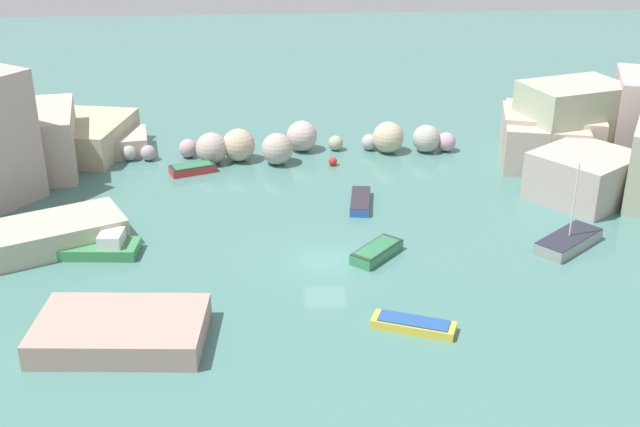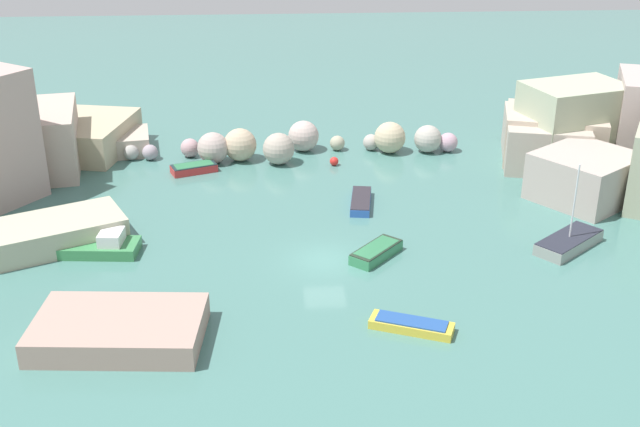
{
  "view_description": "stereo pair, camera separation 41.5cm",
  "coord_description": "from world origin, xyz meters",
  "px_view_note": "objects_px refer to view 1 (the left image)",
  "views": [
    {
      "loc": [
        -3.3,
        -41.86,
        21.95
      ],
      "look_at": [
        0.0,
        4.53,
        1.0
      ],
      "focal_mm": 44.95,
      "sensor_mm": 36.0,
      "label": 1
    },
    {
      "loc": [
        -2.88,
        -41.89,
        21.95
      ],
      "look_at": [
        0.0,
        4.53,
        1.0
      ],
      "focal_mm": 44.95,
      "sensor_mm": 36.0,
      "label": 2
    }
  ],
  "objects_px": {
    "moored_boat_2": "(414,325)",
    "moored_boat_3": "(360,201)",
    "moored_boat_0": "(193,168)",
    "moored_boat_5": "(377,252)",
    "stone_dock": "(121,330)",
    "channel_buoy": "(333,161)",
    "moored_boat_1": "(569,241)",
    "moored_boat_4": "(100,247)"
  },
  "relations": [
    {
      "from": "moored_boat_2",
      "to": "moored_boat_4",
      "type": "bearing_deg",
      "value": -7.05
    },
    {
      "from": "moored_boat_0",
      "to": "moored_boat_5",
      "type": "xyz_separation_m",
      "value": [
        11.96,
        -14.71,
        0.03
      ]
    },
    {
      "from": "stone_dock",
      "to": "channel_buoy",
      "type": "distance_m",
      "value": 26.69
    },
    {
      "from": "moored_boat_1",
      "to": "moored_boat_4",
      "type": "xyz_separation_m",
      "value": [
        -28.32,
        1.05,
        0.09
      ]
    },
    {
      "from": "moored_boat_2",
      "to": "moored_boat_3",
      "type": "bearing_deg",
      "value": -64.87
    },
    {
      "from": "stone_dock",
      "to": "moored_boat_5",
      "type": "distance_m",
      "value": 15.97
    },
    {
      "from": "channel_buoy",
      "to": "moored_boat_0",
      "type": "xyz_separation_m",
      "value": [
        -10.66,
        -0.78,
        -0.01
      ]
    },
    {
      "from": "moored_boat_1",
      "to": "moored_boat_3",
      "type": "distance_m",
      "value": 13.95
    },
    {
      "from": "moored_boat_0",
      "to": "moored_boat_2",
      "type": "height_order",
      "value": "moored_boat_0"
    },
    {
      "from": "moored_boat_0",
      "to": "moored_boat_1",
      "type": "bearing_deg",
      "value": 128.3
    },
    {
      "from": "moored_boat_2",
      "to": "moored_boat_3",
      "type": "relative_size",
      "value": 1.01
    },
    {
      "from": "moored_boat_5",
      "to": "moored_boat_3",
      "type": "bearing_deg",
      "value": 41.76
    },
    {
      "from": "stone_dock",
      "to": "moored_boat_5",
      "type": "bearing_deg",
      "value": 30.57
    },
    {
      "from": "moored_boat_1",
      "to": "stone_dock",
      "type": "bearing_deg",
      "value": 158.75
    },
    {
      "from": "channel_buoy",
      "to": "moored_boat_1",
      "type": "xyz_separation_m",
      "value": [
        13.16,
        -14.98,
        0.06
      ]
    },
    {
      "from": "channel_buoy",
      "to": "moored_boat_3",
      "type": "height_order",
      "value": "channel_buoy"
    },
    {
      "from": "channel_buoy",
      "to": "moored_boat_3",
      "type": "bearing_deg",
      "value": -80.99
    },
    {
      "from": "moored_boat_1",
      "to": "channel_buoy",
      "type": "bearing_deg",
      "value": 91.43
    },
    {
      "from": "moored_boat_5",
      "to": "stone_dock",
      "type": "bearing_deg",
      "value": 161.81
    },
    {
      "from": "moored_boat_1",
      "to": "moored_boat_5",
      "type": "bearing_deg",
      "value": 142.59
    },
    {
      "from": "moored_boat_0",
      "to": "channel_buoy",
      "type": "bearing_deg",
      "value": 163.27
    },
    {
      "from": "moored_boat_0",
      "to": "moored_boat_5",
      "type": "height_order",
      "value": "moored_boat_5"
    },
    {
      "from": "channel_buoy",
      "to": "moored_boat_2",
      "type": "bearing_deg",
      "value": -84.96
    },
    {
      "from": "moored_boat_3",
      "to": "moored_boat_4",
      "type": "xyz_separation_m",
      "value": [
        -16.39,
        -6.17,
        0.2
      ]
    },
    {
      "from": "channel_buoy",
      "to": "moored_boat_1",
      "type": "relative_size",
      "value": 0.12
    },
    {
      "from": "moored_boat_0",
      "to": "moored_boat_5",
      "type": "bearing_deg",
      "value": 108.22
    },
    {
      "from": "stone_dock",
      "to": "moored_boat_4",
      "type": "distance_m",
      "value": 10.05
    },
    {
      "from": "moored_boat_2",
      "to": "moored_boat_3",
      "type": "xyz_separation_m",
      "value": [
        -0.84,
        15.77,
        0.02
      ]
    },
    {
      "from": "channel_buoy",
      "to": "moored_boat_2",
      "type": "height_order",
      "value": "channel_buoy"
    },
    {
      "from": "stone_dock",
      "to": "moored_boat_3",
      "type": "height_order",
      "value": "stone_dock"
    },
    {
      "from": "moored_boat_0",
      "to": "moored_boat_3",
      "type": "distance_m",
      "value": 13.79
    },
    {
      "from": "moored_boat_2",
      "to": "moored_boat_5",
      "type": "xyz_separation_m",
      "value": [
        -0.77,
        8.03,
        0.09
      ]
    },
    {
      "from": "moored_boat_0",
      "to": "moored_boat_3",
      "type": "height_order",
      "value": "moored_boat_0"
    },
    {
      "from": "moored_boat_1",
      "to": "moored_boat_2",
      "type": "xyz_separation_m",
      "value": [
        -11.09,
        -8.54,
        -0.13
      ]
    },
    {
      "from": "channel_buoy",
      "to": "moored_boat_3",
      "type": "relative_size",
      "value": 0.16
    },
    {
      "from": "stone_dock",
      "to": "moored_boat_2",
      "type": "bearing_deg",
      "value": 0.34
    },
    {
      "from": "moored_boat_2",
      "to": "moored_boat_3",
      "type": "distance_m",
      "value": 15.79
    },
    {
      "from": "moored_boat_0",
      "to": "moored_boat_2",
      "type": "bearing_deg",
      "value": 98.35
    },
    {
      "from": "moored_boat_2",
      "to": "moored_boat_1",
      "type": "bearing_deg",
      "value": -120.31
    },
    {
      "from": "stone_dock",
      "to": "moored_boat_1",
      "type": "xyz_separation_m",
      "value": [
        25.6,
        8.63,
        -0.25
      ]
    },
    {
      "from": "moored_boat_0",
      "to": "moored_boat_4",
      "type": "relative_size",
      "value": 0.73
    },
    {
      "from": "moored_boat_1",
      "to": "moored_boat_5",
      "type": "height_order",
      "value": "moored_boat_1"
    }
  ]
}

